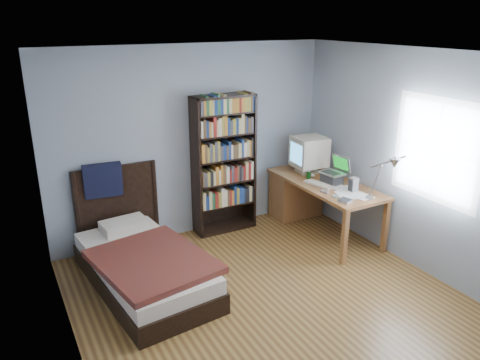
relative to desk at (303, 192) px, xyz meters
The scene contains 14 objects.
room 2.39m from the desk, 131.20° to the right, with size 4.20×4.24×2.50m.
desk is the anchor object (origin of this frame).
crt_monitor 0.60m from the desk, 31.72° to the right, with size 0.48×0.44×0.51m.
laptop 0.71m from the desk, 84.98° to the right, with size 0.32×0.32×0.37m.
desk_lamp 1.84m from the desk, 91.84° to the right, with size 0.26×0.57×0.67m.
keyboard 0.66m from the desk, 105.21° to the right, with size 0.16×0.41×0.03m, color beige.
speaker 1.02m from the desk, 84.90° to the right, with size 0.09×0.09×0.18m, color gray.
soda_can 0.47m from the desk, 113.32° to the right, with size 0.06×0.06×0.11m, color #0A3807.
mouse 0.39m from the desk, 95.39° to the right, with size 0.06×0.10×0.03m, color silver.
phone_silver 0.90m from the desk, 107.59° to the right, with size 0.06×0.11×0.02m, color silver.
phone_grey 1.06m from the desk, 104.05° to the right, with size 0.04×0.09×0.02m, color gray.
external_drive 1.22m from the desk, 101.35° to the right, with size 0.13×0.13×0.03m, color gray.
bookshelf 1.27m from the desk, 167.47° to the left, with size 0.84×0.30×1.87m.
bed 2.62m from the desk, 167.89° to the right, with size 1.24×2.10×1.16m.
Camera 1 is at (-2.27, -3.39, 2.82)m, focal length 35.00 mm.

